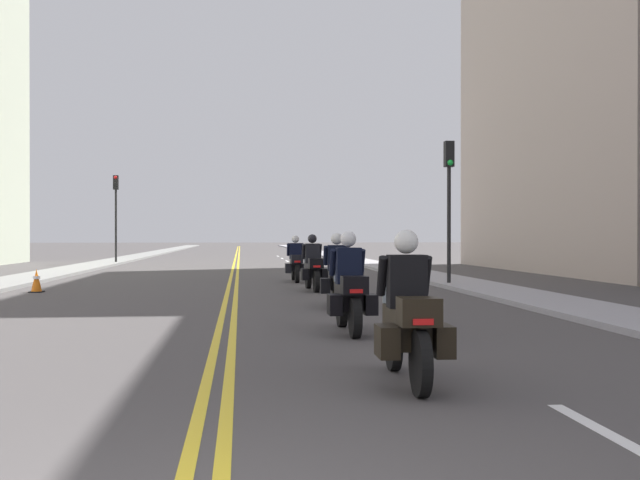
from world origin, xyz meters
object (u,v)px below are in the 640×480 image
(traffic_cone_2, at_px, (36,281))
(motorcycle_2, at_px, (337,277))
(motorcycle_1, at_px, (349,293))
(motorcycle_3, at_px, (313,268))
(motorcycle_0, at_px, (408,321))
(traffic_light_near, at_px, (449,186))
(traffic_light_far, at_px, (116,203))
(motorcycle_4, at_px, (296,263))

(traffic_cone_2, bearing_deg, motorcycle_2, -34.10)
(motorcycle_1, height_order, motorcycle_3, motorcycle_1)
(motorcycle_1, relative_size, motorcycle_2, 0.98)
(motorcycle_0, relative_size, motorcycle_3, 0.95)
(motorcycle_1, relative_size, traffic_light_near, 0.47)
(motorcycle_1, relative_size, traffic_cone_2, 3.26)
(traffic_cone_2, height_order, traffic_light_far, traffic_light_far)
(motorcycle_0, xyz_separation_m, motorcycle_3, (0.31, 13.90, -0.02))
(motorcycle_4, distance_m, traffic_light_near, 5.98)
(motorcycle_4, relative_size, traffic_light_near, 0.49)
(motorcycle_2, relative_size, traffic_light_near, 0.48)
(traffic_light_far, bearing_deg, motorcycle_1, -74.55)
(motorcycle_1, bearing_deg, motorcycle_0, -90.17)
(motorcycle_1, distance_m, traffic_light_far, 32.79)
(motorcycle_1, height_order, traffic_light_far, traffic_light_far)
(traffic_cone_2, bearing_deg, traffic_light_near, 5.63)
(traffic_cone_2, height_order, traffic_light_near, traffic_light_near)
(traffic_light_near, distance_m, traffic_light_far, 24.51)
(motorcycle_1, xyz_separation_m, motorcycle_3, (0.32, 9.59, -0.01))
(motorcycle_4, xyz_separation_m, traffic_light_near, (4.58, -2.95, 2.48))
(motorcycle_0, relative_size, traffic_light_near, 0.47)
(motorcycle_2, height_order, traffic_cone_2, motorcycle_2)
(motorcycle_3, height_order, traffic_light_near, traffic_light_near)
(motorcycle_0, relative_size, traffic_cone_2, 3.29)
(traffic_cone_2, distance_m, traffic_light_far, 21.97)
(motorcycle_0, relative_size, traffic_light_far, 0.43)
(motorcycle_3, distance_m, traffic_cone_2, 7.75)
(motorcycle_4, height_order, traffic_light_far, traffic_light_far)
(motorcycle_0, distance_m, traffic_light_far, 36.95)
(motorcycle_0, distance_m, traffic_light_near, 16.18)
(motorcycle_3, bearing_deg, motorcycle_0, -94.10)
(motorcycle_3, bearing_deg, motorcycle_1, -94.73)
(motorcycle_1, height_order, motorcycle_4, motorcycle_1)
(motorcycle_3, xyz_separation_m, traffic_light_near, (4.39, 1.39, 2.48))
(motorcycle_1, bearing_deg, traffic_light_near, 66.45)
(motorcycle_4, xyz_separation_m, traffic_cone_2, (-7.56, -4.15, -0.32))
(motorcycle_3, height_order, motorcycle_4, motorcycle_3)
(traffic_light_near, bearing_deg, motorcycle_0, -107.09)
(motorcycle_3, height_order, traffic_cone_2, motorcycle_3)
(motorcycle_4, bearing_deg, motorcycle_2, -88.74)
(motorcycle_2, relative_size, motorcycle_3, 0.96)
(motorcycle_4, height_order, traffic_light_near, traffic_light_near)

